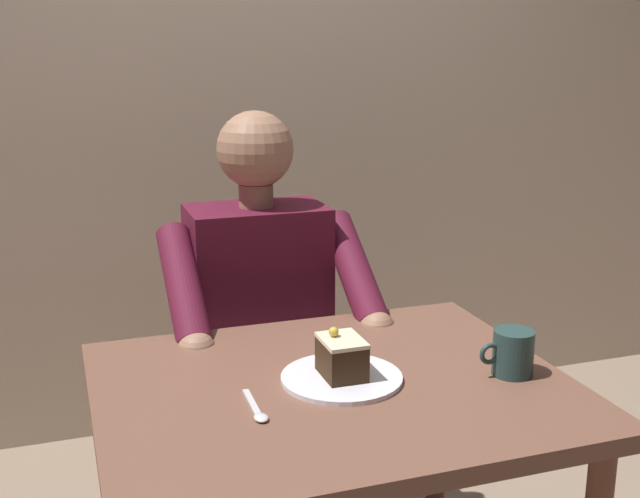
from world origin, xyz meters
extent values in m
cube|color=beige|center=(0.00, -1.46, 1.50)|extent=(6.40, 0.12, 3.00)
cube|color=brown|center=(0.00, 0.00, 0.72)|extent=(0.93, 0.75, 0.04)
cylinder|color=brown|center=(-0.41, -0.32, 0.36)|extent=(0.05, 0.05, 0.72)
cube|color=brown|center=(0.00, -0.62, 0.42)|extent=(0.42, 0.42, 0.04)
cube|color=brown|center=(0.00, -0.81, 0.67)|extent=(0.38, 0.04, 0.45)
cylinder|color=brown|center=(-0.18, -0.44, 0.21)|extent=(0.04, 0.04, 0.42)
cylinder|color=brown|center=(-0.18, -0.80, 0.21)|extent=(0.04, 0.04, 0.42)
cylinder|color=brown|center=(0.18, -0.80, 0.21)|extent=(0.04, 0.04, 0.42)
cube|color=#511327|center=(0.00, -0.60, 0.71)|extent=(0.36, 0.22, 0.54)
sphere|color=#946C52|center=(0.00, -0.60, 1.13)|extent=(0.20, 0.20, 0.20)
cylinder|color=#946C52|center=(0.00, -0.60, 1.01)|extent=(0.09, 0.09, 0.06)
cylinder|color=#511327|center=(-0.22, -0.46, 0.83)|extent=(0.08, 0.33, 0.26)
sphere|color=#946C52|center=(-0.22, -0.30, 0.72)|extent=(0.09, 0.09, 0.09)
cylinder|color=#511327|center=(0.22, -0.46, 0.83)|extent=(0.08, 0.33, 0.26)
sphere|color=#946C52|center=(0.22, -0.30, 0.72)|extent=(0.09, 0.09, 0.09)
cylinder|color=#2B293B|center=(-0.09, -0.48, 0.42)|extent=(0.13, 0.38, 0.14)
cylinder|color=#2B293B|center=(0.09, -0.48, 0.42)|extent=(0.13, 0.38, 0.14)
cylinder|color=white|center=(-0.02, -0.01, 0.75)|extent=(0.24, 0.24, 0.01)
cube|color=#321F0F|center=(-0.02, -0.01, 0.79)|extent=(0.08, 0.10, 0.07)
cube|color=beige|center=(-0.02, -0.01, 0.83)|extent=(0.08, 0.11, 0.01)
sphere|color=gold|center=(-0.01, -0.02, 0.84)|extent=(0.02, 0.02, 0.02)
cylinder|color=#243F3D|center=(-0.36, 0.08, 0.79)|extent=(0.08, 0.08, 0.09)
torus|color=#243F3D|center=(-0.31, 0.08, 0.79)|extent=(0.05, 0.01, 0.05)
cylinder|color=black|center=(-0.36, 0.08, 0.83)|extent=(0.07, 0.07, 0.01)
cube|color=silver|center=(0.18, 0.04, 0.74)|extent=(0.01, 0.11, 0.01)
ellipsoid|color=silver|center=(0.18, 0.11, 0.75)|extent=(0.03, 0.04, 0.01)
camera|label=1|loc=(0.50, 1.38, 1.40)|focal=44.69mm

